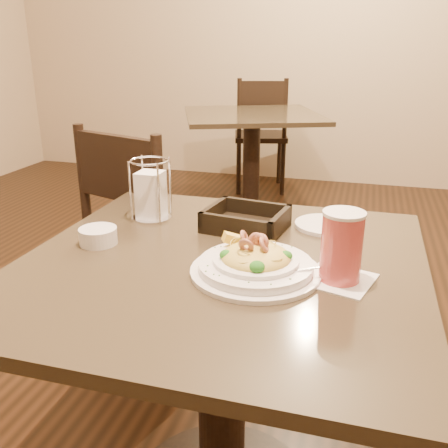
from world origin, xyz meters
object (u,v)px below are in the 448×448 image
(background_table, at_px, (252,146))
(dining_chair_near, at_px, (149,240))
(dining_chair_far, at_px, (261,132))
(napkin_caddy, at_px, (151,194))
(butter_ramekin, at_px, (98,236))
(bread_basket, at_px, (246,221))
(pasta_bowl, at_px, (255,263))
(side_plate, at_px, (326,225))
(main_table, at_px, (222,347))
(drink_glass, at_px, (341,247))

(background_table, xyz_separation_m, dining_chair_near, (0.03, -1.81, -0.00))
(dining_chair_far, distance_m, napkin_caddy, 2.85)
(dining_chair_far, bearing_deg, butter_ramekin, 79.71)
(bread_basket, bearing_deg, pasta_bowl, -72.07)
(side_plate, bearing_deg, main_table, -126.23)
(pasta_bowl, relative_size, side_plate, 1.86)
(napkin_caddy, bearing_deg, pasta_bowl, -36.75)
(dining_chair_near, distance_m, butter_ramekin, 0.65)
(main_table, height_order, side_plate, side_plate)
(main_table, bearing_deg, drink_glass, -6.57)
(napkin_caddy, relative_size, butter_ramekin, 1.84)
(dining_chair_far, bearing_deg, dining_chair_near, 77.48)
(main_table, height_order, pasta_bowl, pasta_bowl)
(bread_basket, distance_m, napkin_caddy, 0.28)
(drink_glass, bearing_deg, dining_chair_far, 104.84)
(main_table, xyz_separation_m, drink_glass, (0.26, -0.03, 0.31))
(side_plate, bearing_deg, pasta_bowl, -109.70)
(background_table, relative_size, pasta_bowl, 3.83)
(drink_glass, height_order, napkin_caddy, napkin_caddy)
(side_plate, bearing_deg, napkin_caddy, -172.04)
(dining_chair_far, bearing_deg, drink_glass, 90.13)
(drink_glass, bearing_deg, background_table, 106.99)
(background_table, height_order, drink_glass, drink_glass)
(side_plate, bearing_deg, dining_chair_far, 105.38)
(napkin_caddy, bearing_deg, side_plate, 7.96)
(dining_chair_near, xyz_separation_m, drink_glass, (0.72, -0.62, 0.31))
(dining_chair_far, bearing_deg, background_table, 81.45)
(dining_chair_far, height_order, side_plate, dining_chair_far)
(pasta_bowl, bearing_deg, dining_chair_near, 130.41)
(napkin_caddy, bearing_deg, butter_ramekin, -103.93)
(background_table, height_order, bread_basket, bread_basket)
(pasta_bowl, bearing_deg, background_table, 103.10)
(dining_chair_near, distance_m, drink_glass, 1.00)
(background_table, height_order, side_plate, side_plate)
(napkin_caddy, bearing_deg, dining_chair_far, 95.77)
(main_table, xyz_separation_m, pasta_bowl, (0.09, -0.05, 0.26))
(dining_chair_far, distance_m, butter_ramekin, 3.05)
(side_plate, relative_size, butter_ramekin, 1.78)
(main_table, distance_m, side_plate, 0.42)
(pasta_bowl, relative_size, napkin_caddy, 1.81)
(background_table, xyz_separation_m, side_plate, (0.69, -2.13, 0.24))
(bread_basket, bearing_deg, main_table, -91.39)
(background_table, bearing_deg, main_table, -78.67)
(dining_chair_near, distance_m, bread_basket, 0.65)
(main_table, distance_m, drink_glass, 0.40)
(drink_glass, bearing_deg, butter_ramekin, 175.96)
(pasta_bowl, bearing_deg, napkin_caddy, 143.25)
(pasta_bowl, bearing_deg, butter_ramekin, 171.79)
(dining_chair_near, xyz_separation_m, pasta_bowl, (0.55, -0.64, 0.26))
(main_table, relative_size, dining_chair_far, 0.97)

